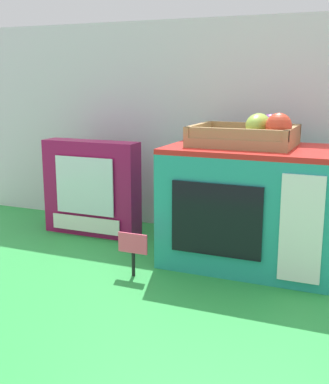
{
  "coord_description": "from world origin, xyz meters",
  "views": [
    {
      "loc": [
        0.41,
        -1.15,
        0.43
      ],
      "look_at": [
        -0.08,
        0.01,
        0.15
      ],
      "focal_mm": 46.73,
      "sensor_mm": 36.0,
      "label": 1
    }
  ],
  "objects": [
    {
      "name": "cookie_set_box",
      "position": [
        -0.31,
        0.04,
        0.13
      ],
      "size": [
        0.28,
        0.07,
        0.27
      ],
      "color": "#99144C",
      "rests_on": "ground"
    },
    {
      "name": "toy_microwave",
      "position": [
        0.15,
        -0.02,
        0.14
      ],
      "size": [
        0.39,
        0.26,
        0.28
      ],
      "color": "teal",
      "rests_on": "ground"
    },
    {
      "name": "food_groups_crate",
      "position": [
        0.14,
        -0.0,
        0.31
      ],
      "size": [
        0.23,
        0.18,
        0.08
      ],
      "color": "#A37F51",
      "rests_on": "toy_microwave"
    },
    {
      "name": "price_sign",
      "position": [
        -0.06,
        -0.2,
        0.07
      ],
      "size": [
        0.07,
        0.01,
        0.1
      ],
      "color": "black",
      "rests_on": "ground"
    },
    {
      "name": "display_back_panel",
      "position": [
        0.0,
        0.21,
        0.3
      ],
      "size": [
        1.61,
        0.03,
        0.6
      ],
      "primitive_type": "cube",
      "color": "silver",
      "rests_on": "ground"
    },
    {
      "name": "ground_plane",
      "position": [
        0.0,
        0.0,
        0.0
      ],
      "size": [
        1.7,
        1.7,
        0.0
      ],
      "primitive_type": "plane",
      "color": "green",
      "rests_on": "ground"
    }
  ]
}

